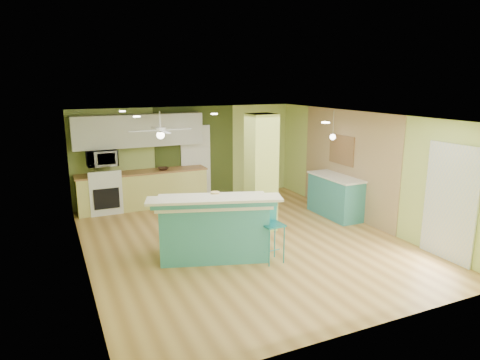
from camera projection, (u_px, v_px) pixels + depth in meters
name	position (u px, v px, depth m)	size (l,w,h in m)	color
floor	(243.00, 241.00, 8.63)	(6.00, 7.00, 0.01)	olive
ceiling	(243.00, 116.00, 8.06)	(6.00, 7.00, 0.01)	white
wall_back	(188.00, 154.00, 11.45)	(6.00, 0.01, 2.50)	#B3C76A
wall_front	(364.00, 240.00, 5.24)	(6.00, 0.01, 2.50)	#B3C76A
wall_left	(80.00, 198.00, 7.13)	(0.01, 7.00, 2.50)	#B3C76A
wall_right	(365.00, 168.00, 9.57)	(0.01, 7.00, 2.50)	#B3C76A
wood_panel	(347.00, 164.00, 10.09)	(0.02, 3.40, 2.50)	#947654
olive_accent	(195.00, 153.00, 11.52)	(2.20, 0.02, 2.50)	#3C491D
interior_door	(196.00, 163.00, 11.55)	(0.82, 0.05, 2.00)	white
french_door	(450.00, 203.00, 7.56)	(0.04, 1.08, 2.10)	silver
column	(261.00, 173.00, 9.05)	(0.55, 0.55, 2.50)	#B4BF58
kitchen_run	(143.00, 189.00, 10.83)	(3.25, 0.63, 0.94)	#D7D270
stove	(105.00, 194.00, 10.44)	(0.76, 0.66, 1.08)	white
upper_cabinets	(139.00, 131.00, 10.60)	(3.20, 0.34, 0.80)	silver
microwave	(102.00, 158.00, 10.24)	(0.70, 0.48, 0.39)	white
ceiling_fan	(160.00, 131.00, 9.48)	(1.41, 1.41, 0.61)	silver
pendant_lamp	(333.00, 137.00, 9.94)	(0.14, 0.14, 0.69)	silver
wall_decor	(342.00, 150.00, 10.19)	(0.03, 0.90, 0.70)	brown
peninsula	(214.00, 226.00, 7.79)	(2.42, 1.82, 1.23)	teal
bar_stool	(270.00, 222.00, 7.55)	(0.38, 0.38, 1.09)	teal
side_counter	(335.00, 196.00, 10.15)	(0.64, 1.52, 0.98)	teal
fruit_bowl	(163.00, 169.00, 10.87)	(0.27, 0.27, 0.07)	#341F15
canister	(215.00, 197.00, 7.54)	(0.16, 0.16, 0.19)	gold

